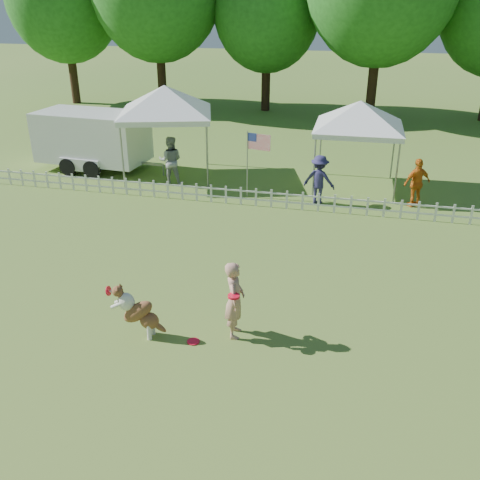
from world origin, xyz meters
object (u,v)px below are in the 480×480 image
at_px(flag_pole, 247,165).
at_px(spectator_b, 319,180).
at_px(handler, 235,300).
at_px(canopy_tent_right, 357,146).
at_px(cargo_trailer, 93,140).
at_px(frisbee_on_turf, 193,342).
at_px(canopy_tent_left, 167,133).
at_px(spectator_a, 171,161).
at_px(spectator_c, 417,183).
at_px(dog, 139,312).

bearing_deg(flag_pole, spectator_b, 11.45).
bearing_deg(handler, canopy_tent_right, -20.78).
bearing_deg(spectator_b, handler, 94.87).
relative_size(handler, spectator_b, 1.01).
distance_m(handler, flag_pole, 8.04).
relative_size(canopy_tent_right, cargo_trailer, 0.58).
xyz_separation_m(frisbee_on_turf, cargo_trailer, (-7.33, 10.08, 1.11)).
distance_m(handler, frisbee_on_turf, 1.17).
bearing_deg(flag_pole, handler, -67.26).
bearing_deg(canopy_tent_left, canopy_tent_right, -14.44).
height_order(cargo_trailer, spectator_b, cargo_trailer).
distance_m(cargo_trailer, flag_pole, 6.72).
height_order(canopy_tent_right, flag_pole, canopy_tent_right).
height_order(cargo_trailer, spectator_a, cargo_trailer).
distance_m(handler, spectator_a, 9.68).
xyz_separation_m(flag_pole, spectator_c, (5.43, 0.43, -0.33)).
bearing_deg(spectator_b, spectator_a, 3.47).
xyz_separation_m(handler, spectator_a, (-4.51, 8.57, 0.06)).
height_order(dog, spectator_a, spectator_a).
xyz_separation_m(spectator_a, spectator_b, (5.33, -0.69, -0.07)).
height_order(canopy_tent_left, spectator_b, canopy_tent_left).
height_order(handler, spectator_b, handler).
height_order(spectator_b, spectator_c, spectator_b).
bearing_deg(spectator_c, cargo_trailer, -37.56).
bearing_deg(frisbee_on_turf, canopy_tent_right, 75.66).
xyz_separation_m(handler, spectator_b, (0.82, 7.88, -0.01)).
bearing_deg(handler, spectator_a, 17.87).
xyz_separation_m(handler, spectator_c, (3.87, 8.31, -0.02)).
relative_size(spectator_a, spectator_c, 1.10).
relative_size(canopy_tent_left, spectator_b, 2.04).
height_order(flag_pole, spectator_b, flag_pole).
bearing_deg(dog, spectator_b, 70.90).
relative_size(canopy_tent_left, flag_pole, 1.46).
relative_size(cargo_trailer, spectator_b, 3.22).
distance_m(dog, canopy_tent_left, 10.43).
distance_m(frisbee_on_turf, spectator_b, 8.52).
distance_m(dog, spectator_c, 10.47).
bearing_deg(dog, canopy_tent_left, 105.85).
relative_size(handler, frisbee_on_turf, 6.51).
relative_size(dog, spectator_b, 0.68).
bearing_deg(dog, canopy_tent_right, 68.55).
bearing_deg(spectator_c, flag_pole, -26.80).
bearing_deg(frisbee_on_turf, spectator_b, 79.46).
bearing_deg(handler, canopy_tent_left, 17.69).
height_order(canopy_tent_left, spectator_a, canopy_tent_left).
bearing_deg(dog, spectator_a, 105.00).
xyz_separation_m(frisbee_on_turf, flag_pole, (-0.83, 8.34, 1.11)).
relative_size(canopy_tent_left, spectator_a, 1.88).
xyz_separation_m(dog, canopy_tent_left, (-3.09, 9.90, 1.08)).
relative_size(frisbee_on_turf, cargo_trailer, 0.05).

